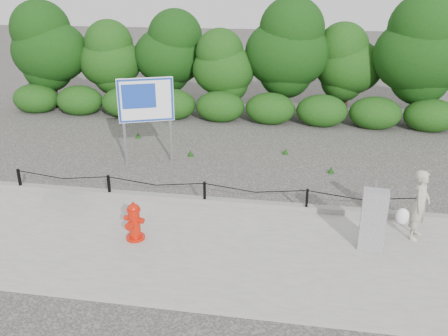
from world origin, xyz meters
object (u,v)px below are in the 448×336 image
pedestrian (419,206)px  utility_cabinet (373,220)px  fire_hydrant (134,222)px  concrete_block (64,202)px  advertising_sign (146,104)px

pedestrian → utility_cabinet: (-1.00, -0.62, -0.10)m
fire_hydrant → concrete_block: 2.48m
pedestrian → concrete_block: (-8.16, 0.01, -0.59)m
utility_cabinet → advertising_sign: advertising_sign is taller
advertising_sign → concrete_block: bearing=-128.5°
fire_hydrant → pedestrian: bearing=22.9°
utility_cabinet → pedestrian: bearing=37.4°
fire_hydrant → pedestrian: (5.95, 1.09, 0.35)m
utility_cabinet → advertising_sign: bearing=151.5°
pedestrian → concrete_block: bearing=114.9°
pedestrian → advertising_sign: size_ratio=0.59×
concrete_block → advertising_sign: advertising_sign is taller
concrete_block → pedestrian: bearing=-0.1°
utility_cabinet → advertising_sign: 7.53m
fire_hydrant → concrete_block: (-2.21, 1.10, -0.24)m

